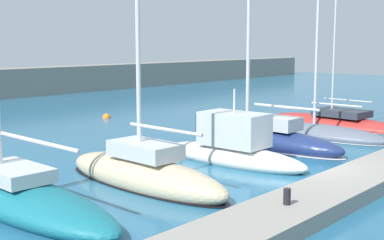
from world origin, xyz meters
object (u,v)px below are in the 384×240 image
object	(u,v)px
motorboat_ivory_fourth	(232,148)
sailboat_navy_fifth	(266,137)
dock_bollard	(287,197)
mooring_buoy_orange	(107,118)
sailboat_sand_third	(143,172)
sailboat_red_seventh	(335,123)
sailboat_slate_sixth	(321,132)
sailboat_teal_second	(11,189)

from	to	relation	value
motorboat_ivory_fourth	sailboat_navy_fifth	bearing A→B (deg)	-79.34
motorboat_ivory_fourth	dock_bollard	world-z (taller)	motorboat_ivory_fourth
mooring_buoy_orange	sailboat_sand_third	bearing A→B (deg)	-125.27
sailboat_sand_third	motorboat_ivory_fourth	bearing A→B (deg)	-90.16
motorboat_ivory_fourth	sailboat_red_seventh	size ratio (longest dim) A/B	0.41
sailboat_navy_fifth	sailboat_slate_sixth	world-z (taller)	sailboat_navy_fifth
mooring_buoy_orange	dock_bollard	xyz separation A→B (m)	(-9.56, -19.05, 0.69)
sailboat_teal_second	sailboat_sand_third	distance (m)	4.33
motorboat_ivory_fourth	sailboat_slate_sixth	bearing A→B (deg)	-90.16
motorboat_ivory_fourth	dock_bollard	xyz separation A→B (m)	(-4.72, -5.41, 0.11)
sailboat_sand_third	sailboat_slate_sixth	distance (m)	12.25
sailboat_navy_fifth	sailboat_red_seventh	bearing A→B (deg)	-84.26
dock_bollard	motorboat_ivory_fourth	bearing A→B (deg)	48.89
motorboat_ivory_fourth	mooring_buoy_orange	distance (m)	14.48
sailboat_teal_second	motorboat_ivory_fourth	distance (m)	8.92
sailboat_navy_fifth	mooring_buoy_orange	bearing A→B (deg)	-3.68
sailboat_slate_sixth	mooring_buoy_orange	size ratio (longest dim) A/B	25.99
motorboat_ivory_fourth	mooring_buoy_orange	xyz separation A→B (m)	(4.84, 13.64, -0.59)
sailboat_sand_third	sailboat_red_seventh	xyz separation A→B (m)	(16.07, 1.00, -0.26)
motorboat_ivory_fourth	sailboat_slate_sixth	distance (m)	7.59
sailboat_slate_sixth	dock_bollard	xyz separation A→B (m)	(-12.30, -5.49, 0.45)
sailboat_sand_third	mooring_buoy_orange	bearing A→B (deg)	-32.96
motorboat_ivory_fourth	dock_bollard	distance (m)	7.18
sailboat_teal_second	mooring_buoy_orange	xyz separation A→B (m)	(13.62, 12.10, -0.45)
sailboat_navy_fifth	sailboat_teal_second	bearing A→B (deg)	88.33
sailboat_teal_second	sailboat_slate_sixth	xyz separation A→B (m)	(16.36, -1.45, -0.21)
dock_bollard	sailboat_red_seventh	bearing A→B (deg)	22.30
sailboat_teal_second	dock_bollard	xyz separation A→B (m)	(4.06, -6.95, 0.24)
sailboat_red_seventh	mooring_buoy_orange	distance (m)	14.06
sailboat_sand_third	sailboat_red_seventh	bearing A→B (deg)	-84.12
mooring_buoy_orange	sailboat_red_seventh	bearing A→B (deg)	-62.15
mooring_buoy_orange	motorboat_ivory_fourth	bearing A→B (deg)	-109.53
sailboat_sand_third	sailboat_red_seventh	distance (m)	16.10
sailboat_sand_third	dock_bollard	world-z (taller)	sailboat_sand_third
motorboat_ivory_fourth	sailboat_teal_second	bearing A→B (deg)	79.29
motorboat_ivory_fourth	sailboat_slate_sixth	world-z (taller)	sailboat_slate_sixth
sailboat_sand_third	sailboat_navy_fifth	distance (m)	8.20
sailboat_sand_third	mooring_buoy_orange	size ratio (longest dim) A/B	28.53
motorboat_ivory_fourth	mooring_buoy_orange	bearing A→B (deg)	-20.32
sailboat_navy_fifth	sailboat_sand_third	bearing A→B (deg)	95.74
sailboat_red_seventh	dock_bollard	bearing A→B (deg)	116.57
sailboat_navy_fifth	mooring_buoy_orange	size ratio (longest dim) A/B	26.68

